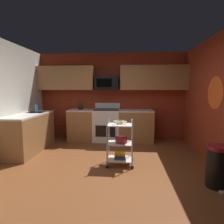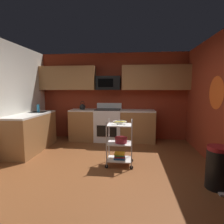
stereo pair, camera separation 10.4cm
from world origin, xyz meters
name	(u,v)px [view 1 (the left image)]	position (x,y,z in m)	size (l,w,h in m)	color
floor	(101,171)	(0.00, 0.00, -0.02)	(4.40, 4.80, 0.04)	brown
wall_back	(111,96)	(0.00, 2.43, 1.30)	(4.52, 0.06, 2.60)	maroon
wall_flower_decal	(215,93)	(2.20, 0.49, 1.45)	(0.64, 0.64, 0.00)	#E5591E
counter_run	(81,128)	(-0.77, 1.65, 0.46)	(3.44, 2.23, 0.92)	#9E6B3D
oven_range	(107,125)	(-0.12, 2.10, 0.48)	(0.76, 0.65, 1.10)	white
upper_cabinets	(112,78)	(0.03, 2.23, 1.85)	(4.40, 0.33, 0.70)	#9E6B3D
microwave	(107,83)	(-0.12, 2.21, 1.70)	(0.70, 0.39, 0.40)	black
rolling_cart	(120,143)	(0.35, 0.29, 0.45)	(0.55, 0.39, 0.91)	silver
fruit_bowl	(120,122)	(0.35, 0.29, 0.88)	(0.27, 0.27, 0.07)	silver
mixing_bowl_large	(121,140)	(0.38, 0.29, 0.52)	(0.25, 0.25, 0.11)	maroon
book_stack	(120,156)	(0.35, 0.29, 0.19)	(0.22, 0.18, 0.12)	#1E4C8C
kettle	(81,107)	(-0.88, 2.10, 1.00)	(0.21, 0.18, 0.26)	black
dish_soap_bottle	(36,109)	(-1.85, 1.30, 1.02)	(0.06, 0.06, 0.20)	#2D8CBF
trash_can	(218,166)	(1.90, -0.45, 0.33)	(0.34, 0.42, 0.66)	black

